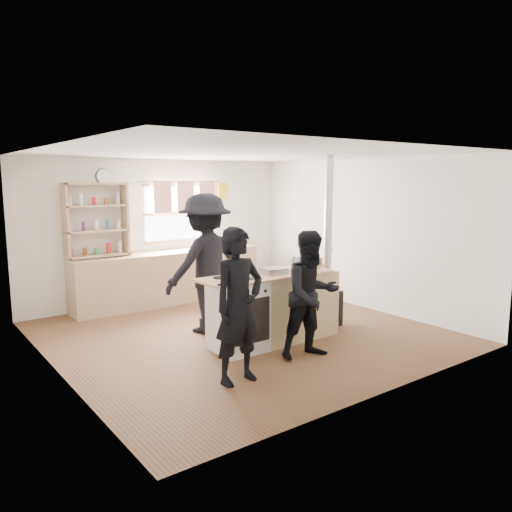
# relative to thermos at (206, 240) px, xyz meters

# --- Properties ---
(ground) EXTENTS (5.00, 5.00, 0.01)m
(ground) POSITION_rel_thermos_xyz_m (-0.77, -2.22, -1.07)
(ground) COLOR brown
(ground) RESTS_ON ground
(back_counter) EXTENTS (3.40, 0.55, 0.90)m
(back_counter) POSITION_rel_thermos_xyz_m (-0.77, 0.00, -0.61)
(back_counter) COLOR tan
(back_counter) RESTS_ON ground
(shelving_unit) EXTENTS (1.00, 0.28, 1.20)m
(shelving_unit) POSITION_rel_thermos_xyz_m (-1.97, 0.12, 0.45)
(shelving_unit) COLOR tan
(shelving_unit) RESTS_ON back_counter
(thermos) EXTENTS (0.10, 0.10, 0.33)m
(thermos) POSITION_rel_thermos_xyz_m (0.00, 0.00, 0.00)
(thermos) COLOR silver
(thermos) RESTS_ON back_counter
(cooking_island) EXTENTS (1.97, 0.64, 0.93)m
(cooking_island) POSITION_rel_thermos_xyz_m (-0.62, -2.77, -0.60)
(cooking_island) COLOR white
(cooking_island) RESTS_ON ground
(skillet_greens) EXTENTS (0.34, 0.34, 0.05)m
(skillet_greens) POSITION_rel_thermos_xyz_m (-1.40, -2.94, -0.11)
(skillet_greens) COLOR black
(skillet_greens) RESTS_ON cooking_island
(roast_tray) EXTENTS (0.34, 0.30, 0.08)m
(roast_tray) POSITION_rel_thermos_xyz_m (-0.66, -2.79, -0.09)
(roast_tray) COLOR silver
(roast_tray) RESTS_ON cooking_island
(stockpot_stove) EXTENTS (0.21, 0.21, 0.17)m
(stockpot_stove) POSITION_rel_thermos_xyz_m (-1.12, -2.62, -0.06)
(stockpot_stove) COLOR #BBBBBE
(stockpot_stove) RESTS_ON cooking_island
(stockpot_counter) EXTENTS (0.28, 0.28, 0.21)m
(stockpot_counter) POSITION_rel_thermos_xyz_m (-0.13, -2.73, -0.04)
(stockpot_counter) COLOR silver
(stockpot_counter) RESTS_ON cooking_island
(bread_board) EXTENTS (0.34, 0.30, 0.12)m
(bread_board) POSITION_rel_thermos_xyz_m (0.14, -2.75, -0.08)
(bread_board) COLOR tan
(bread_board) RESTS_ON cooking_island
(flue_heater) EXTENTS (0.35, 0.35, 2.50)m
(flue_heater) POSITION_rel_thermos_xyz_m (0.47, -2.64, -0.42)
(flue_heater) COLOR black
(flue_heater) RESTS_ON ground
(person_near_left) EXTENTS (0.63, 0.44, 1.67)m
(person_near_left) POSITION_rel_thermos_xyz_m (-1.77, -3.60, -0.23)
(person_near_left) COLOR black
(person_near_left) RESTS_ON ground
(person_near_right) EXTENTS (0.84, 0.71, 1.55)m
(person_near_right) POSITION_rel_thermos_xyz_m (-0.63, -3.50, -0.29)
(person_near_right) COLOR black
(person_near_right) RESTS_ON ground
(person_far) EXTENTS (1.35, 0.90, 1.96)m
(person_far) POSITION_rel_thermos_xyz_m (-1.11, -1.82, -0.08)
(person_far) COLOR black
(person_far) RESTS_ON ground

